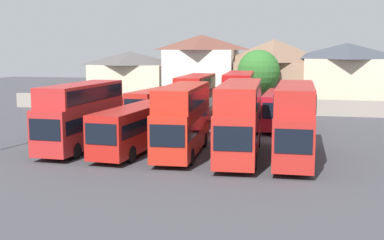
% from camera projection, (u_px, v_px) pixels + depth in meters
% --- Properties ---
extents(ground, '(140.00, 140.00, 0.00)m').
position_uv_depth(ground, '(224.00, 120.00, 52.69)').
color(ground, '#424247').
extents(depot_boundary_wall, '(56.00, 0.50, 1.80)m').
position_uv_depth(depot_boundary_wall, '(233.00, 105.00, 58.25)').
color(depot_boundary_wall, gray).
rests_on(depot_boundary_wall, ground).
extents(bus_1, '(2.77, 10.20, 4.88)m').
position_uv_depth(bus_1, '(81.00, 113.00, 37.01)').
color(bus_1, red).
rests_on(bus_1, ground).
extents(bus_2, '(3.06, 10.97, 3.28)m').
position_uv_depth(bus_2, '(135.00, 126.00, 36.20)').
color(bus_2, '#B21D17').
rests_on(bus_2, ground).
extents(bus_3, '(3.11, 10.31, 4.88)m').
position_uv_depth(bus_3, '(183.00, 116.00, 35.10)').
color(bus_3, red).
rests_on(bus_3, ground).
extents(bus_4, '(3.34, 12.13, 5.11)m').
position_uv_depth(bus_4, '(240.00, 115.00, 34.43)').
color(bus_4, red).
rests_on(bus_4, ground).
extents(bus_5, '(2.66, 11.28, 5.05)m').
position_uv_depth(bus_5, '(295.00, 118.00, 33.41)').
color(bus_5, '#B4231E').
rests_on(bus_5, ground).
extents(bus_6, '(3.26, 10.47, 3.41)m').
position_uv_depth(bus_6, '(156.00, 104.00, 50.07)').
color(bus_6, red).
rests_on(bus_6, ground).
extents(bus_7, '(2.89, 10.39, 4.86)m').
position_uv_depth(bus_7, '(196.00, 97.00, 48.75)').
color(bus_7, red).
rests_on(bus_7, ground).
extents(bus_8, '(3.34, 10.78, 5.15)m').
position_uv_depth(bus_8, '(239.00, 96.00, 48.25)').
color(bus_8, red).
rests_on(bus_8, ground).
extents(bus_9, '(2.67, 10.41, 3.38)m').
position_uv_depth(bus_9, '(279.00, 108.00, 47.25)').
color(bus_9, '#B01724').
rests_on(bus_9, ground).
extents(house_terrace_left, '(10.71, 6.47, 7.10)m').
position_uv_depth(house_terrace_left, '(130.00, 77.00, 68.84)').
color(house_terrace_left, beige).
rests_on(house_terrace_left, ground).
extents(house_terrace_centre, '(9.43, 7.24, 9.28)m').
position_uv_depth(house_terrace_centre, '(201.00, 70.00, 66.16)').
color(house_terrace_centre, silver).
rests_on(house_terrace_centre, ground).
extents(house_terrace_right, '(9.92, 6.43, 8.65)m').
position_uv_depth(house_terrace_right, '(274.00, 73.00, 63.20)').
color(house_terrace_right, '#9E7A60').
rests_on(house_terrace_right, ground).
extents(house_terrace_far_right, '(10.48, 7.98, 8.15)m').
position_uv_depth(house_terrace_far_right, '(346.00, 76.00, 60.98)').
color(house_terrace_far_right, beige).
rests_on(house_terrace_far_right, ground).
extents(tree_left_of_lot, '(5.06, 5.06, 7.34)m').
position_uv_depth(tree_left_of_lot, '(259.00, 71.00, 59.51)').
color(tree_left_of_lot, brown).
rests_on(tree_left_of_lot, ground).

